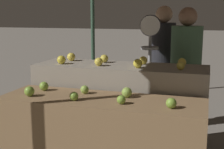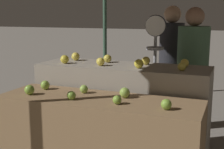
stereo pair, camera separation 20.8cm
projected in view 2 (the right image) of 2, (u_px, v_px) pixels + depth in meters
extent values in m
cylinder|color=#33513D|center=(105.00, 33.00, 5.74)|extent=(0.07, 0.07, 2.47)
cube|color=olive|center=(99.00, 148.00, 2.69)|extent=(1.72, 0.55, 0.89)
cube|color=gray|center=(122.00, 117.00, 3.22)|extent=(1.72, 0.55, 1.08)
sphere|color=#7AA338|center=(29.00, 90.00, 2.72)|extent=(0.09, 0.09, 0.09)
sphere|color=#7AA338|center=(71.00, 95.00, 2.56)|extent=(0.07, 0.07, 0.07)
sphere|color=#7AA338|center=(117.00, 100.00, 2.43)|extent=(0.07, 0.07, 0.07)
sphere|color=#7AA338|center=(166.00, 104.00, 2.29)|extent=(0.08, 0.08, 0.08)
sphere|color=#84AD3D|center=(45.00, 85.00, 2.91)|extent=(0.08, 0.08, 0.08)
sphere|color=#8EB247|center=(84.00, 89.00, 2.77)|extent=(0.07, 0.07, 0.07)
sphere|color=#8EB247|center=(125.00, 93.00, 2.62)|extent=(0.09, 0.09, 0.09)
sphere|color=gold|center=(65.00, 59.00, 3.22)|extent=(0.09, 0.09, 0.09)
sphere|color=yellow|center=(101.00, 62.00, 3.08)|extent=(0.08, 0.08, 0.08)
sphere|color=gold|center=(139.00, 64.00, 2.93)|extent=(0.09, 0.09, 0.09)
sphere|color=gold|center=(182.00, 67.00, 2.81)|extent=(0.08, 0.08, 0.08)
sphere|color=yellow|center=(76.00, 56.00, 3.43)|extent=(0.09, 0.09, 0.09)
sphere|color=gold|center=(108.00, 58.00, 3.29)|extent=(0.08, 0.08, 0.08)
sphere|color=yellow|center=(146.00, 61.00, 3.14)|extent=(0.08, 0.08, 0.08)
sphere|color=yellow|center=(185.00, 63.00, 2.99)|extent=(0.08, 0.08, 0.08)
cylinder|color=#99999E|center=(154.00, 88.00, 3.62)|extent=(0.04, 0.04, 1.48)
cylinder|color=black|center=(156.00, 26.00, 3.48)|extent=(0.24, 0.01, 0.24)
cylinder|color=silver|center=(155.00, 26.00, 3.47)|extent=(0.22, 0.02, 0.22)
cylinder|color=#99999E|center=(155.00, 42.00, 3.50)|extent=(0.01, 0.01, 0.14)
cylinder|color=#99999E|center=(155.00, 48.00, 3.51)|extent=(0.20, 0.20, 0.03)
cube|color=#2D2D38|center=(190.00, 114.00, 3.79)|extent=(0.31, 0.25, 0.77)
cylinder|color=#476B4C|center=(193.00, 55.00, 3.65)|extent=(0.47, 0.47, 0.67)
sphere|color=#936B51|center=(195.00, 17.00, 3.57)|extent=(0.22, 0.22, 0.22)
cube|color=#2D2D38|center=(169.00, 102.00, 4.28)|extent=(0.24, 0.15, 0.79)
cylinder|color=#232328|center=(171.00, 49.00, 4.14)|extent=(0.33, 0.33, 0.68)
sphere|color=tan|center=(173.00, 14.00, 4.05)|extent=(0.22, 0.22, 0.22)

